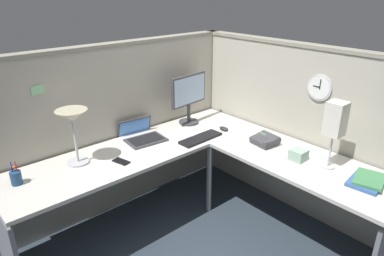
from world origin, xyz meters
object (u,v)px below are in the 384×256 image
object	(u,v)px
office_phone	(265,141)
wall_clock	(320,88)
cell_phone	(121,161)
book_stack	(367,181)
computer_mouse	(224,129)
desk_lamp_paper	(335,121)
pen_cup	(16,178)
laptop	(141,135)
keyboard	(201,138)
desk_lamp_dome	(72,120)
monitor	(189,95)
tissue_box	(298,155)

from	to	relation	value
office_phone	wall_clock	xyz separation A→B (m)	(0.32, -0.27, 0.48)
cell_phone	wall_clock	world-z (taller)	wall_clock
office_phone	book_stack	bearing A→B (deg)	-88.54
computer_mouse	desk_lamp_paper	distance (m)	1.11
pen_cup	desk_lamp_paper	size ratio (longest dim) A/B	0.34
office_phone	wall_clock	distance (m)	0.63
laptop	desk_lamp_paper	xyz separation A→B (m)	(0.78, -1.43, 0.36)
pen_cup	book_stack	distance (m)	2.49
keyboard	desk_lamp_paper	xyz separation A→B (m)	(0.39, -1.03, 0.37)
computer_mouse	pen_cup	bearing A→B (deg)	170.83
desk_lamp_dome	pen_cup	bearing A→B (deg)	-178.50
monitor	computer_mouse	size ratio (longest dim) A/B	4.81
pen_cup	wall_clock	distance (m)	2.45
book_stack	pen_cup	bearing A→B (deg)	138.77
desk_lamp_dome	laptop	bearing A→B (deg)	7.55
keyboard	book_stack	size ratio (longest dim) A/B	1.36
tissue_box	cell_phone	bearing A→B (deg)	140.08
cell_phone	office_phone	world-z (taller)	office_phone
laptop	keyboard	distance (m)	0.55
keyboard	desk_lamp_dome	world-z (taller)	desk_lamp_dome
cell_phone	wall_clock	distance (m)	1.74
pen_cup	tissue_box	xyz separation A→B (m)	(1.82, -1.11, -0.01)
desk_lamp_dome	computer_mouse	bearing A→B (deg)	-12.72
laptop	desk_lamp_dome	size ratio (longest dim) A/B	0.92
desk_lamp_dome	pen_cup	xyz separation A→B (m)	(-0.46, -0.01, -0.31)
computer_mouse	cell_phone	xyz separation A→B (m)	(-1.09, 0.09, -0.01)
office_phone	desk_lamp_paper	xyz separation A→B (m)	(0.04, -0.57, 0.35)
tissue_box	keyboard	bearing A→B (deg)	111.32
office_phone	desk_lamp_paper	world-z (taller)	desk_lamp_paper
keyboard	book_stack	bearing A→B (deg)	-76.16
tissue_box	computer_mouse	bearing A→B (deg)	90.22
computer_mouse	laptop	bearing A→B (deg)	150.81
cell_phone	desk_lamp_dome	bearing A→B (deg)	126.60
laptop	desk_lamp_paper	size ratio (longest dim) A/B	0.78
computer_mouse	pen_cup	xyz separation A→B (m)	(-1.81, 0.29, 0.04)
monitor	keyboard	bearing A→B (deg)	-116.24
laptop	tissue_box	bearing A→B (deg)	-59.91
desk_lamp_paper	cell_phone	bearing A→B (deg)	135.81
desk_lamp_dome	tissue_box	size ratio (longest dim) A/B	3.71
laptop	pen_cup	size ratio (longest dim) A/B	2.28
keyboard	desk_lamp_dome	size ratio (longest dim) A/B	0.97
tissue_box	desk_lamp_paper	bearing A→B (deg)	-71.39
pen_cup	wall_clock	size ratio (longest dim) A/B	0.82
book_stack	cell_phone	bearing A→B (deg)	128.57
cell_phone	desk_lamp_paper	world-z (taller)	desk_lamp_paper
keyboard	wall_clock	bearing A→B (deg)	-48.71
keyboard	computer_mouse	distance (m)	0.31
monitor	book_stack	distance (m)	1.75
desk_lamp_dome	book_stack	world-z (taller)	desk_lamp_dome
cell_phone	book_stack	bearing A→B (deg)	-65.62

